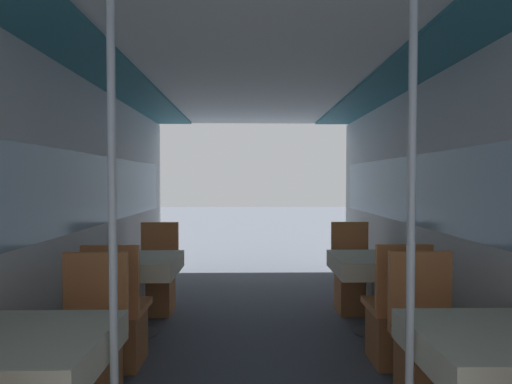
# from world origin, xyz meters

# --- Properties ---
(wall_left) EXTENTS (0.05, 6.59, 2.26)m
(wall_left) POSITION_xyz_m (-1.47, 1.90, 1.16)
(wall_left) COLOR silver
(wall_left) RESTS_ON ground_plane
(wall_right) EXTENTS (0.05, 6.59, 2.26)m
(wall_right) POSITION_xyz_m (1.47, 1.90, 1.16)
(wall_right) COLOR silver
(wall_right) RESTS_ON ground_plane
(ceiling_panel) EXTENTS (2.95, 6.59, 0.07)m
(ceiling_panel) POSITION_xyz_m (0.00, 1.90, 2.30)
(ceiling_panel) COLOR silver
(ceiling_panel) RESTS_ON wall_left
(dining_table_left_0) EXTENTS (0.68, 0.68, 0.71)m
(dining_table_left_0) POSITION_xyz_m (-1.05, 0.76, 0.62)
(dining_table_left_0) COLOR #4C4C51
(dining_table_left_0) RESTS_ON ground_plane
(chair_left_far_0) EXTENTS (0.41, 0.41, 0.94)m
(chair_left_far_0) POSITION_xyz_m (-1.05, 1.38, 0.30)
(chair_left_far_0) COLOR #9C5B31
(chair_left_far_0) RESTS_ON ground_plane
(support_pole_left_0) EXTENTS (0.04, 0.04, 2.26)m
(support_pole_left_0) POSITION_xyz_m (-0.67, 0.76, 1.13)
(support_pole_left_0) COLOR silver
(support_pole_left_0) RESTS_ON ground_plane
(dining_table_left_1) EXTENTS (0.68, 0.68, 0.71)m
(dining_table_left_1) POSITION_xyz_m (-1.05, 2.59, 0.62)
(dining_table_left_1) COLOR #4C4C51
(dining_table_left_1) RESTS_ON ground_plane
(chair_left_near_1) EXTENTS (0.41, 0.41, 0.94)m
(chair_left_near_1) POSITION_xyz_m (-1.05, 1.97, 0.30)
(chair_left_near_1) COLOR #9C5B31
(chair_left_near_1) RESTS_ON ground_plane
(chair_left_far_1) EXTENTS (0.41, 0.41, 0.94)m
(chair_left_far_1) POSITION_xyz_m (-1.05, 3.21, 0.30)
(chair_left_far_1) COLOR #9C5B31
(chair_left_far_1) RESTS_ON ground_plane
(dining_table_right_0) EXTENTS (0.68, 0.68, 0.71)m
(dining_table_right_0) POSITION_xyz_m (1.05, 0.76, 0.62)
(dining_table_right_0) COLOR #4C4C51
(dining_table_right_0) RESTS_ON ground_plane
(chair_right_far_0) EXTENTS (0.41, 0.41, 0.94)m
(chair_right_far_0) POSITION_xyz_m (1.05, 1.38, 0.30)
(chair_right_far_0) COLOR #9C5B31
(chair_right_far_0) RESTS_ON ground_plane
(support_pole_right_0) EXTENTS (0.04, 0.04, 2.26)m
(support_pole_right_0) POSITION_xyz_m (0.67, 0.76, 1.13)
(support_pole_right_0) COLOR silver
(support_pole_right_0) RESTS_ON ground_plane
(dining_table_right_1) EXTENTS (0.68, 0.68, 0.71)m
(dining_table_right_1) POSITION_xyz_m (1.05, 2.59, 0.62)
(dining_table_right_1) COLOR #4C4C51
(dining_table_right_1) RESTS_ON ground_plane
(chair_right_near_1) EXTENTS (0.41, 0.41, 0.94)m
(chair_right_near_1) POSITION_xyz_m (1.05, 1.97, 0.30)
(chair_right_near_1) COLOR #9C5B31
(chair_right_near_1) RESTS_ON ground_plane
(chair_right_far_1) EXTENTS (0.41, 0.41, 0.94)m
(chair_right_far_1) POSITION_xyz_m (1.05, 3.21, 0.30)
(chair_right_far_1) COLOR #9C5B31
(chair_right_far_1) RESTS_ON ground_plane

